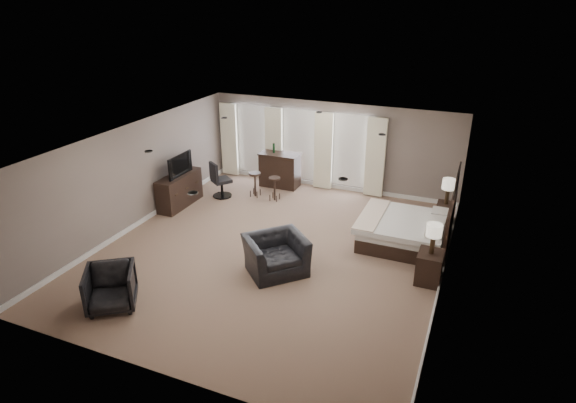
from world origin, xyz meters
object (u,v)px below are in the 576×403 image
at_px(bar_stool_left, 255,184).
at_px(lamp_near, 433,239).
at_px(dresser, 179,190).
at_px(desk_chair, 221,179).
at_px(lamp_far, 448,192).
at_px(bar_stool_right, 275,189).
at_px(nightstand_near, 429,267).
at_px(tv, 178,173).
at_px(bar_counter, 280,170).
at_px(armchair_far, 110,286).
at_px(armchair_near, 276,249).
at_px(nightstand_far, 445,214).
at_px(bed, 400,218).

bearing_deg(bar_stool_left, lamp_near, -27.04).
distance_m(dresser, desk_chair, 1.25).
bearing_deg(bar_stool_left, lamp_far, 2.22).
xyz_separation_m(lamp_far, bar_stool_right, (-4.64, -0.26, -0.55)).
relative_size(dresser, bar_stool_left, 2.14).
distance_m(nightstand_near, tv, 7.07).
height_order(nightstand_near, lamp_near, lamp_near).
bearing_deg(lamp_near, nightstand_near, 0.00).
distance_m(tv, bar_stool_left, 2.23).
bearing_deg(bar_counter, lamp_far, -9.40).
distance_m(lamp_near, armchair_far, 6.27).
relative_size(lamp_near, armchair_near, 0.53).
relative_size(tv, desk_chair, 0.96).
height_order(nightstand_far, lamp_near, lamp_near).
height_order(dresser, armchair_far, dresser).
bearing_deg(dresser, desk_chair, 51.85).
bearing_deg(bar_counter, desk_chair, -130.12).
distance_m(bar_counter, bar_stool_left, 1.09).
bearing_deg(lamp_far, nightstand_near, -90.00).
xyz_separation_m(nightstand_near, bar_stool_right, (-4.64, 2.64, 0.02)).
height_order(lamp_far, desk_chair, lamp_far).
distance_m(nightstand_far, bar_stool_left, 5.28).
relative_size(nightstand_far, armchair_far, 0.63).
relative_size(lamp_near, dresser, 0.42).
distance_m(lamp_far, tv, 7.10).
bearing_deg(nightstand_near, armchair_far, -149.39).
bearing_deg(desk_chair, bar_stool_left, -118.78).
distance_m(dresser, tv, 0.52).
bearing_deg(dresser, bar_stool_right, 30.31).
xyz_separation_m(bed, lamp_far, (0.89, 1.45, 0.26)).
distance_m(lamp_far, armchair_near, 4.84).
distance_m(bed, lamp_near, 1.74).
bearing_deg(lamp_near, dresser, 169.33).
distance_m(bar_counter, desk_chair, 1.87).
relative_size(nightstand_near, nightstand_far, 1.16).
xyz_separation_m(nightstand_near, tv, (-6.92, 1.30, 0.64)).
bearing_deg(lamp_near, bed, 121.54).
height_order(bar_counter, bar_stool_right, bar_counter).
distance_m(nightstand_near, bar_stool_right, 5.33).
height_order(bed, bar_stool_right, bed).
bearing_deg(lamp_far, nightstand_far, 0.00).
height_order(lamp_near, desk_chair, lamp_near).
relative_size(lamp_near, bar_stool_right, 0.93).
height_order(armchair_near, bar_counter, armchair_near).
xyz_separation_m(bed, bar_counter, (-4.05, 2.27, -0.11)).
bearing_deg(bar_stool_left, armchair_far, -90.97).
bearing_deg(dresser, bar_counter, 50.66).
bearing_deg(tv, nightstand_near, -100.67).
xyz_separation_m(armchair_near, bar_stool_right, (-1.59, 3.48, -0.19)).
distance_m(bar_stool_left, desk_chair, 0.98).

